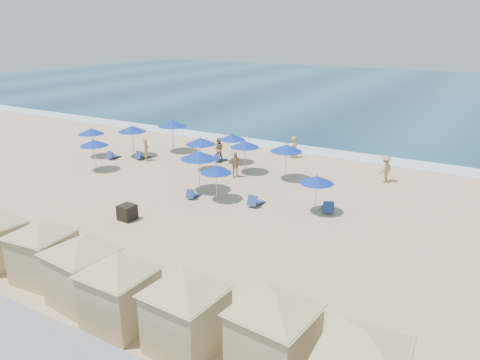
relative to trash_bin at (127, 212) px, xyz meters
The scene contains 31 objects.
ground 3.27m from the trash_bin, 62.65° to the left, with size 160.00×160.00×0.00m, color tan.
ocean 57.90m from the trash_bin, 88.52° to the left, with size 160.00×80.00×0.06m, color navy.
surf_line 18.45m from the trash_bin, 85.36° to the left, with size 160.00×2.50×0.08m, color white.
trash_bin is the anchor object (origin of this frame).
cabana_1 6.60m from the trash_bin, 76.73° to the right, with size 4.48×4.48×2.82m.
cabana_2 7.96m from the trash_bin, 57.95° to the right, with size 4.60×4.60×2.90m.
cabana_3 9.52m from the trash_bin, 47.82° to the right, with size 4.52×4.52×2.83m.
cabana_4 11.45m from the trash_bin, 37.21° to the right, with size 4.61×4.61×2.90m.
cabana_5 13.63m from the trash_bin, 28.35° to the right, with size 4.69×4.69×2.95m.
umbrella_0 13.11m from the trash_bin, 130.99° to the left, with size 2.25×2.25×2.56m.
umbrella_1 13.96m from the trash_bin, 144.21° to the left, with size 2.07×2.07×2.36m.
umbrella_2 14.40m from the trash_bin, 118.11° to the left, with size 2.39×2.39×2.71m.
umbrella_3 10.14m from the trash_bin, 145.89° to the left, with size 2.05×2.05×2.33m.
umbrella_4 12.34m from the trash_bin, 93.76° to the left, with size 2.01×2.01×2.29m.
umbrella_5 9.68m from the trash_bin, 100.12° to the left, with size 2.19×2.19×2.49m.
umbrella_6 6.13m from the trash_bin, 83.18° to the left, with size 2.35×2.35×2.67m.
umbrella_7 10.73m from the trash_bin, 83.23° to the left, with size 2.09×2.09×2.38m.
umbrella_8 5.74m from the trash_bin, 63.39° to the left, with size 1.91×1.91×2.18m.
umbrella_9 11.63m from the trash_bin, 67.61° to the left, with size 2.20×2.20×2.50m.
umbrella_10 10.42m from the trash_bin, 36.12° to the left, with size 1.94×1.94×2.21m.
beach_chair_0 12.61m from the trash_bin, 138.36° to the left, with size 0.61×1.26×0.68m.
beach_chair_1 12.03m from the trash_bin, 128.05° to the left, with size 0.69×1.34×0.71m.
beach_chair_2 12.08m from the trash_bin, 98.61° to the left, with size 0.67×1.21×0.64m.
beach_chair_3 4.59m from the trash_bin, 76.33° to the left, with size 0.67×1.20×0.63m.
beach_chair_4 7.23m from the trash_bin, 46.66° to the left, with size 0.60×1.33×0.73m.
beach_chair_5 11.03m from the trash_bin, 35.93° to the left, with size 1.12×1.49×0.75m.
beachgoer_0 11.58m from the trash_bin, 126.06° to the left, with size 0.63×0.41×1.73m, color tan.
beachgoer_1 12.27m from the trash_bin, 99.30° to the left, with size 0.89×0.69×1.83m, color tan.
beachgoer_2 9.38m from the trash_bin, 82.69° to the left, with size 1.04×0.43×1.77m, color tan.
beachgoer_3 16.98m from the trash_bin, 52.55° to the left, with size 1.15×0.66×1.79m, color tan.
beachgoer_4 16.11m from the trash_bin, 80.58° to the left, with size 0.83×0.54×1.70m, color tan.
Camera 1 is at (15.45, -19.86, 9.98)m, focal length 35.00 mm.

